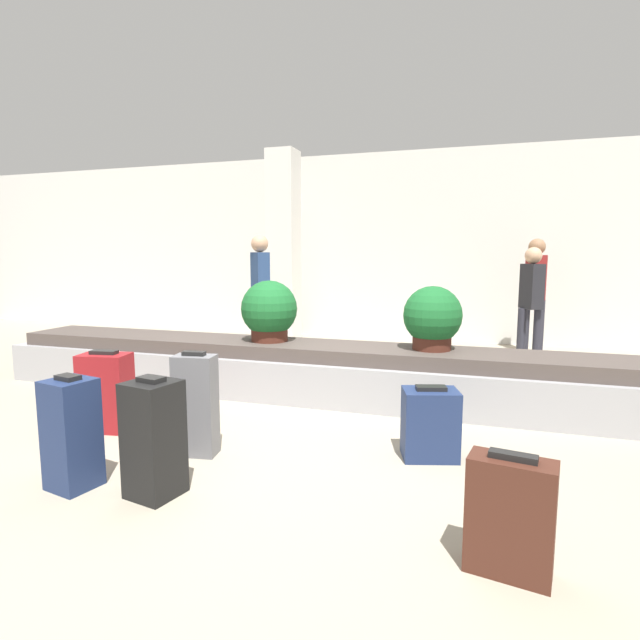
% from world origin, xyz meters
% --- Properties ---
extents(ground_plane, '(18.00, 18.00, 0.00)m').
position_xyz_m(ground_plane, '(0.00, 0.00, 0.00)').
color(ground_plane, '#9E937F').
extents(back_wall, '(18.00, 0.06, 3.20)m').
position_xyz_m(back_wall, '(0.00, 5.13, 1.60)').
color(back_wall, silver).
rests_on(back_wall, ground_plane).
extents(carousel, '(7.31, 0.85, 0.56)m').
position_xyz_m(carousel, '(0.00, 1.25, 0.27)').
color(carousel, '#9E9EA3').
rests_on(carousel, ground_plane).
extents(pillar, '(0.47, 0.47, 3.20)m').
position_xyz_m(pillar, '(-1.66, 4.44, 1.60)').
color(pillar, silver).
rests_on(pillar, ground_plane).
extents(suitcase_0, '(0.32, 0.31, 0.73)m').
position_xyz_m(suitcase_0, '(-0.87, -1.15, 0.35)').
color(suitcase_0, navy).
rests_on(suitcase_0, ground_plane).
extents(suitcase_1, '(0.45, 0.37, 0.53)m').
position_xyz_m(suitcase_1, '(1.23, -0.00, 0.26)').
color(suitcase_1, navy).
rests_on(suitcase_1, ground_plane).
extents(suitcase_2, '(0.43, 0.31, 0.68)m').
position_xyz_m(suitcase_2, '(-1.40, -0.23, 0.33)').
color(suitcase_2, maroon).
rests_on(suitcase_2, ground_plane).
extents(suitcase_3, '(0.33, 0.33, 0.74)m').
position_xyz_m(suitcase_3, '(-0.32, -1.09, 0.36)').
color(suitcase_3, black).
rests_on(suitcase_3, ground_plane).
extents(suitcase_4, '(0.32, 0.22, 0.77)m').
position_xyz_m(suitcase_4, '(-0.41, -0.46, 0.37)').
color(suitcase_4, slate).
rests_on(suitcase_4, ground_plane).
extents(suitcase_5, '(0.41, 0.25, 0.58)m').
position_xyz_m(suitcase_5, '(1.70, -1.24, 0.28)').
color(suitcase_5, '#472319').
rests_on(suitcase_5, ground_plane).
extents(potted_plant_0, '(0.59, 0.59, 0.64)m').
position_xyz_m(potted_plant_0, '(-0.57, 1.28, 0.87)').
color(potted_plant_0, '#4C2319').
rests_on(potted_plant_0, carousel).
extents(potted_plant_1, '(0.56, 0.56, 0.62)m').
position_xyz_m(potted_plant_1, '(1.12, 1.31, 0.86)').
color(potted_plant_1, '#4C2319').
rests_on(potted_plant_1, carousel).
extents(traveler_0, '(0.31, 0.37, 1.57)m').
position_xyz_m(traveler_0, '(2.21, 3.62, 0.92)').
color(traveler_0, '#282833').
rests_on(traveler_0, ground_plane).
extents(traveler_1, '(0.35, 0.35, 1.75)m').
position_xyz_m(traveler_1, '(-1.46, 3.02, 1.05)').
color(traveler_1, '#282833').
rests_on(traveler_1, ground_plane).
extents(traveler_2, '(0.31, 0.36, 1.70)m').
position_xyz_m(traveler_2, '(2.32, 4.37, 1.02)').
color(traveler_2, '#282833').
rests_on(traveler_2, ground_plane).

